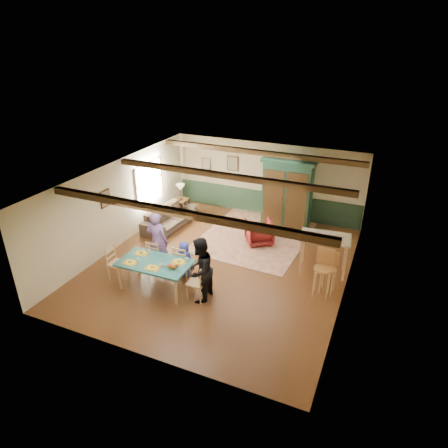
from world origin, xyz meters
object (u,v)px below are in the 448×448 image
at_px(dining_chair_end_left, 117,263).
at_px(cat, 172,266).
at_px(armchair, 259,232).
at_px(dining_table, 156,275).
at_px(person_man, 157,241).
at_px(person_woman, 200,270).
at_px(bar_stool_right, 328,274).
at_px(dining_chair_far_left, 157,255).
at_px(end_table, 181,207).
at_px(dining_chair_end_right, 197,282).
at_px(dining_chair_far_right, 183,261).
at_px(sofa, 170,217).
at_px(armoire, 287,195).
at_px(person_child, 184,259).
at_px(counter_table, 323,254).
at_px(table_lamp, 181,192).
at_px(bar_stool_left, 323,274).

height_order(dining_chair_end_left, cat, dining_chair_end_left).
bearing_deg(cat, armchair, 72.04).
relative_size(dining_table, person_man, 1.04).
height_order(person_woman, bar_stool_right, person_woman).
relative_size(dining_chair_far_left, end_table, 1.59).
height_order(dining_chair_far_left, dining_chair_end_right, same).
relative_size(dining_chair_far_right, end_table, 1.59).
distance_m(armchair, sofa, 3.26).
height_order(armoire, end_table, armoire).
height_order(dining_table, person_child, person_child).
height_order(cat, counter_table, counter_table).
bearing_deg(armchair, bar_stool_right, 110.10).
height_order(armoire, bar_stool_right, armoire).
bearing_deg(person_man, bar_stool_right, -171.29).
relative_size(sofa, counter_table, 1.71).
xyz_separation_m(table_lamp, bar_stool_right, (5.89, -2.83, -0.35)).
xyz_separation_m(person_child, armchair, (1.27, 2.65, -0.15)).
distance_m(dining_chair_far_left, person_woman, 1.91).
distance_m(dining_chair_end_left, bar_stool_right, 5.63).
distance_m(dining_chair_end_left, sofa, 3.47).
xyz_separation_m(person_man, counter_table, (4.31, 1.72, -0.33)).
xyz_separation_m(person_woman, person_child, (-0.90, 0.82, -0.34)).
bearing_deg(dining_table, dining_chair_end_left, -179.02).
bearing_deg(table_lamp, dining_chair_end_left, -83.57).
xyz_separation_m(end_table, bar_stool_left, (5.78, -3.05, 0.33)).
bearing_deg(dining_chair_end_left, cat, -93.37).
relative_size(person_woman, person_child, 1.64).
height_order(armchair, bar_stool_right, bar_stool_right).
bearing_deg(table_lamp, person_man, -70.64).
bearing_deg(person_man, dining_table, 116.57).
height_order(dining_table, dining_chair_end_left, dining_chair_end_left).
height_order(dining_chair_far_left, cat, dining_chair_far_left).
distance_m(cat, armoire, 5.21).
height_order(dining_chair_end_left, counter_table, counter_table).
relative_size(dining_chair_far_right, table_lamp, 1.74).
xyz_separation_m(dining_chair_far_right, counter_table, (3.47, 1.79, 0.07)).
height_order(sofa, counter_table, counter_table).
relative_size(dining_chair_end_left, person_child, 0.95).
bearing_deg(dining_table, sofa, 114.82).
xyz_separation_m(dining_table, table_lamp, (-1.70, 4.45, 0.52)).
relative_size(dining_chair_end_left, bar_stool_left, 0.77).
xyz_separation_m(dining_chair_far_left, armoire, (2.59, 4.11, 0.75)).
xyz_separation_m(person_child, end_table, (-2.11, 3.60, -0.21)).
height_order(armoire, sofa, armoire).
distance_m(person_child, sofa, 3.26).
relative_size(dining_table, bar_stool_right, 1.68).
height_order(person_woman, counter_table, person_woman).
xyz_separation_m(dining_chair_far_right, sofa, (-1.99, 2.66, -0.16)).
relative_size(dining_chair_far_left, dining_chair_end_left, 1.00).
bearing_deg(sofa, table_lamp, 11.07).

